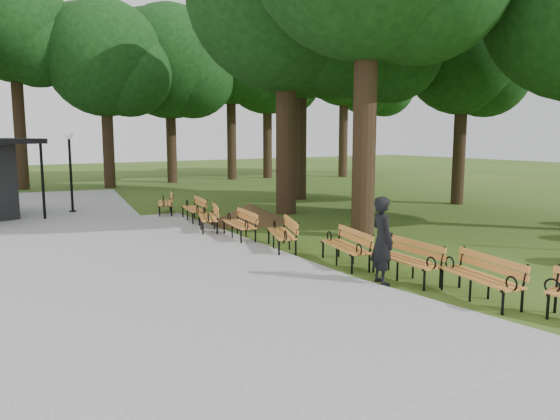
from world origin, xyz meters
TOP-DOWN VIEW (x-y plane):
  - ground at (0.00, 0.00)m, footprint 100.00×100.00m
  - path at (-4.00, 3.00)m, footprint 12.00×38.00m
  - person at (0.07, -0.93)m, footprint 0.61×0.77m
  - lamp_post at (-3.24, 13.28)m, footprint 0.32×0.32m
  - dirt_mound at (1.59, 7.48)m, footprint 2.53×2.53m
  - bench_1 at (0.85, -2.79)m, footprint 0.99×1.99m
  - bench_2 at (0.72, -0.98)m, footprint 0.78×1.94m
  - bench_3 at (0.47, 0.77)m, footprint 1.07×2.00m
  - bench_4 at (0.10, 3.02)m, footprint 1.30×2.00m
  - bench_5 at (-0.16, 4.99)m, footprint 0.95×1.98m
  - bench_6 at (-0.38, 6.73)m, footprint 1.25×2.00m
  - bench_7 at (0.02, 8.80)m, footprint 0.98×1.98m
  - bench_8 at (-0.26, 10.95)m, footprint 1.23×2.00m
  - lawn_tree_1 at (6.72, 7.45)m, footprint 5.40×5.40m
  - lawn_tree_4 at (6.97, 12.25)m, footprint 7.71×7.71m
  - lawn_tree_5 at (11.99, 6.92)m, footprint 5.14×5.14m
  - tree_backdrop at (6.45, 23.07)m, footprint 36.71×9.87m

SIDE VIEW (x-z plane):
  - ground at x=0.00m, z-range 0.00..0.00m
  - path at x=-4.00m, z-range 0.00..0.06m
  - dirt_mound at x=1.59m, z-range 0.00..0.68m
  - bench_1 at x=0.85m, z-range 0.00..0.88m
  - bench_2 at x=0.72m, z-range 0.00..0.88m
  - bench_3 at x=0.47m, z-range 0.00..0.88m
  - bench_4 at x=0.10m, z-range 0.00..0.88m
  - bench_5 at x=-0.16m, z-range 0.00..0.88m
  - bench_6 at x=-0.38m, z-range 0.00..0.88m
  - bench_7 at x=0.02m, z-range 0.00..0.88m
  - bench_8 at x=-0.26m, z-range 0.00..0.88m
  - person at x=0.07m, z-range 0.00..1.86m
  - lamp_post at x=-3.24m, z-range 0.70..3.95m
  - lawn_tree_5 at x=11.99m, z-range 1.93..11.02m
  - lawn_tree_1 at x=6.72m, z-range 2.18..12.05m
  - tree_backdrop at x=6.45m, z-range 0.00..16.40m
  - lawn_tree_4 at x=6.97m, z-range 2.33..14.79m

